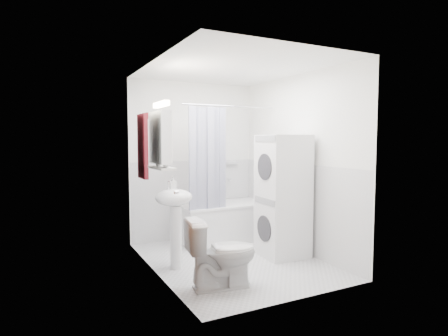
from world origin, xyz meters
name	(u,v)px	position (x,y,z in m)	size (l,w,h in m)	color
floor	(233,260)	(0.00, 0.00, 0.00)	(2.60, 2.60, 0.00)	silver
room_walls	(234,143)	(0.00, 0.00, 1.49)	(2.60, 2.60, 2.60)	white
wainscot	(223,210)	(0.00, 0.29, 0.60)	(1.98, 2.58, 2.58)	white
door	(176,192)	(-0.95, -0.55, 1.00)	(0.05, 2.00, 2.00)	brown
bathtub	(227,219)	(0.39, 0.92, 0.31)	(1.48, 0.70, 0.57)	white
tub_spout	(229,179)	(0.59, 1.25, 0.89)	(0.04, 0.04, 0.12)	silver
curtain_rod	(237,106)	(0.39, 0.63, 2.00)	(0.02, 0.02, 1.66)	silver
shower_curtain	(208,160)	(-0.07, 0.63, 1.25)	(0.55, 0.02, 1.45)	#131644
sink	(174,210)	(-0.75, 0.07, 0.70)	(0.44, 0.37, 1.04)	white
medicine_cabinet	(160,136)	(-0.90, 0.10, 1.57)	(0.13, 0.50, 0.71)	white
shelf	(162,168)	(-0.89, 0.10, 1.20)	(0.18, 0.54, 0.03)	silver
shower_caddy	(232,163)	(0.64, 1.24, 1.15)	(0.22, 0.06, 0.02)	silver
towel	(143,145)	(-0.94, 0.75, 1.46)	(0.07, 0.36, 0.86)	#5B1814
washer_dryer	(283,196)	(0.68, -0.10, 0.79)	(0.60, 0.59, 1.59)	white
toilet	(222,253)	(-0.52, -0.70, 0.36)	(0.41, 0.73, 0.71)	white
soap_pump	(173,187)	(-0.71, 0.25, 0.95)	(0.08, 0.17, 0.08)	gray
shelf_bottle	(166,165)	(-0.89, -0.05, 1.25)	(0.07, 0.18, 0.07)	gray
shelf_cup	(159,162)	(-0.89, 0.22, 1.26)	(0.10, 0.09, 0.10)	gray
shampoo_a	(216,159)	(0.35, 1.24, 1.23)	(0.13, 0.17, 0.13)	gray
shampoo_b	(222,160)	(0.47, 1.24, 1.20)	(0.08, 0.21, 0.08)	#292BA6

